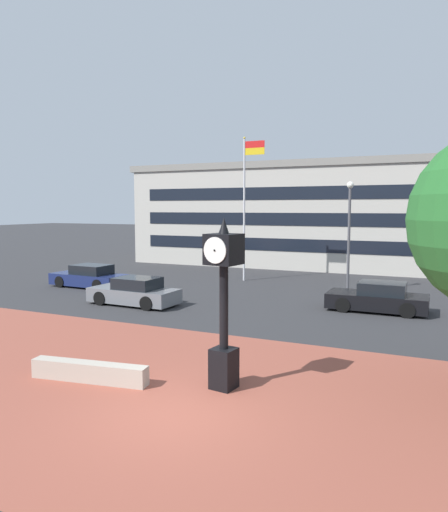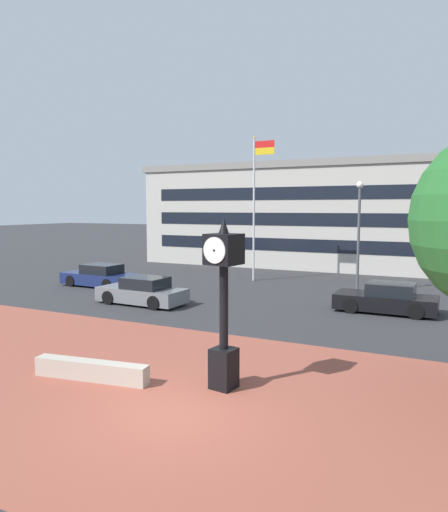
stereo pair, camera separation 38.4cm
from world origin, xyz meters
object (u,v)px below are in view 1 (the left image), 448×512
street_lamp_post (349,224)px  car_street_distant (90,277)px  flagpole_primary (246,200)px  civic_building (336,215)px  car_street_near (378,298)px  car_street_mid (135,292)px  street_clock (224,299)px

street_lamp_post → car_street_distant: bearing=-162.9°
flagpole_primary → civic_building: size_ratio=0.28×
car_street_near → car_street_distant: 15.66m
car_street_mid → flagpole_primary: (1.94, 8.97, 4.40)m
car_street_mid → civic_building: civic_building is taller
civic_building → street_lamp_post: bearing=-75.9°
flagpole_primary → street_lamp_post: (6.50, -1.71, -1.35)m
flagpole_primary → street_lamp_post: size_ratio=1.50×
car_street_near → car_street_distant: size_ratio=0.93×
civic_building → street_lamp_post: (3.45, -13.74, -0.31)m
civic_building → street_clock: bearing=-84.0°
car_street_mid → car_street_distant: size_ratio=0.95×
street_clock → car_street_distant: street_clock is taller
car_street_near → car_street_distant: same height
street_clock → car_street_mid: bearing=144.7°
car_street_near → street_lamp_post: street_lamp_post is taller
street_clock → street_lamp_post: street_lamp_post is taller
car_street_mid → street_lamp_post: 11.54m
civic_building → car_street_near: bearing=-73.0°
street_clock → car_street_near: 11.28m
car_street_near → flagpole_primary: bearing=56.0°
street_lamp_post → car_street_mid: bearing=-139.3°
car_street_near → flagpole_primary: flagpole_primary is taller
car_street_mid → flagpole_primary: flagpole_primary is taller
car_street_mid → civic_building: 21.84m
street_clock → street_lamp_post: bearing=96.9°
flagpole_primary → civic_building: flagpole_primary is taller
flagpole_primary → car_street_distant: bearing=-140.5°
car_street_distant → street_lamp_post: 14.60m
car_street_distant → flagpole_primary: (7.15, 5.90, 4.40)m
car_street_distant → car_street_near: bearing=-87.1°
car_street_distant → civic_building: 20.90m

